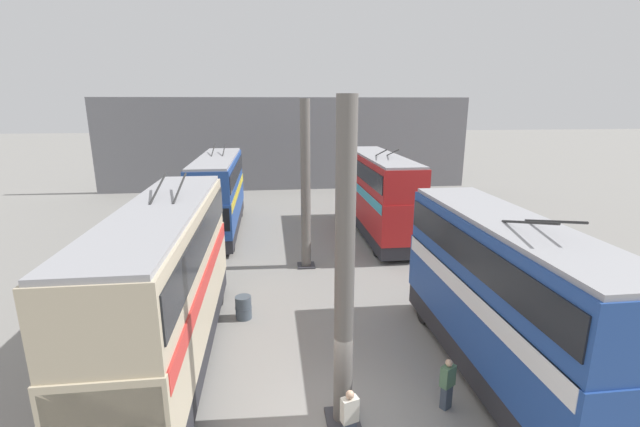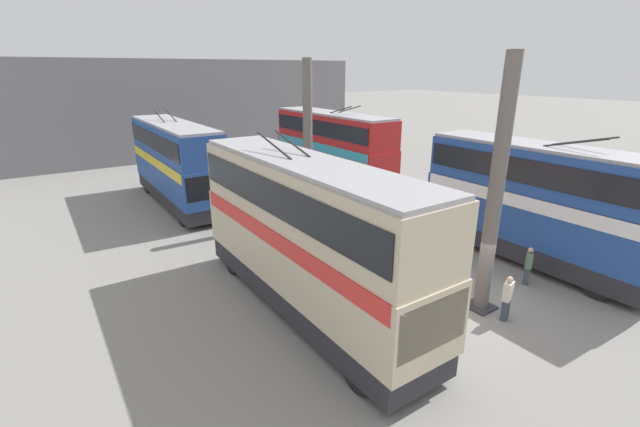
{
  "view_description": "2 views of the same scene",
  "coord_description": "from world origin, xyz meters",
  "px_view_note": "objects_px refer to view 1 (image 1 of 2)",
  "views": [
    {
      "loc": [
        -9.8,
        1.76,
        8.36
      ],
      "look_at": [
        11.72,
        -0.79,
        2.72
      ],
      "focal_mm": 24.0,
      "sensor_mm": 36.0,
      "label": 1
    },
    {
      "loc": [
        -7.95,
        12.11,
        8.01
      ],
      "look_at": [
        8.47,
        1.08,
        1.3
      ],
      "focal_mm": 24.0,
      "sensor_mm": 36.0,
      "label": 2
    }
  ],
  "objects_px": {
    "bus_left_far": "(379,190)",
    "oil_drum": "(243,307)",
    "person_by_left_row": "(447,383)",
    "bus_left_near": "(504,291)",
    "person_aisle_foreground": "(350,418)",
    "bus_right_far": "(219,190)",
    "bus_right_mid": "(166,277)"
  },
  "relations": [
    {
      "from": "person_by_left_row",
      "to": "bus_right_far",
      "type": "bearing_deg",
      "value": -7.13
    },
    {
      "from": "bus_right_mid",
      "to": "bus_left_far",
      "type": "bearing_deg",
      "value": -38.42
    },
    {
      "from": "bus_left_far",
      "to": "bus_right_far",
      "type": "relative_size",
      "value": 1.01
    },
    {
      "from": "person_aisle_foreground",
      "to": "oil_drum",
      "type": "relative_size",
      "value": 1.72
    },
    {
      "from": "bus_left_near",
      "to": "person_by_left_row",
      "type": "relative_size",
      "value": 6.43
    },
    {
      "from": "person_by_left_row",
      "to": "person_aisle_foreground",
      "type": "relative_size",
      "value": 0.96
    },
    {
      "from": "person_aisle_foreground",
      "to": "oil_drum",
      "type": "xyz_separation_m",
      "value": [
        6.98,
        2.98,
        -0.37
      ]
    },
    {
      "from": "person_aisle_foreground",
      "to": "bus_left_near",
      "type": "bearing_deg",
      "value": 97.53
    },
    {
      "from": "person_aisle_foreground",
      "to": "person_by_left_row",
      "type": "bearing_deg",
      "value": 92.83
    },
    {
      "from": "bus_right_mid",
      "to": "bus_right_far",
      "type": "xyz_separation_m",
      "value": [
        14.83,
        -0.0,
        -0.17
      ]
    },
    {
      "from": "bus_right_far",
      "to": "oil_drum",
      "type": "bearing_deg",
      "value": -169.94
    },
    {
      "from": "bus_right_mid",
      "to": "person_by_left_row",
      "type": "distance_m",
      "value": 9.0
    },
    {
      "from": "bus_left_near",
      "to": "bus_right_mid",
      "type": "height_order",
      "value": "bus_right_mid"
    },
    {
      "from": "bus_right_far",
      "to": "oil_drum",
      "type": "height_order",
      "value": "bus_right_far"
    },
    {
      "from": "bus_left_far",
      "to": "person_aisle_foreground",
      "type": "xyz_separation_m",
      "value": [
        -17.23,
        5.11,
        -2.12
      ]
    },
    {
      "from": "bus_right_mid",
      "to": "bus_right_far",
      "type": "relative_size",
      "value": 1.03
    },
    {
      "from": "person_by_left_row",
      "to": "bus_left_far",
      "type": "bearing_deg",
      "value": -38.8
    },
    {
      "from": "bus_left_far",
      "to": "person_by_left_row",
      "type": "distance_m",
      "value": 16.46
    },
    {
      "from": "bus_right_far",
      "to": "oil_drum",
      "type": "distance_m",
      "value": 12.58
    },
    {
      "from": "bus_left_near",
      "to": "person_by_left_row",
      "type": "height_order",
      "value": "bus_left_near"
    },
    {
      "from": "person_by_left_row",
      "to": "bus_left_near",
      "type": "bearing_deg",
      "value": -90.97
    },
    {
      "from": "bus_left_near",
      "to": "bus_right_far",
      "type": "height_order",
      "value": "bus_left_near"
    },
    {
      "from": "bus_left_far",
      "to": "oil_drum",
      "type": "distance_m",
      "value": 13.29
    },
    {
      "from": "bus_right_mid",
      "to": "person_aisle_foreground",
      "type": "distance_m",
      "value": 7.05
    },
    {
      "from": "person_by_left_row",
      "to": "bus_right_mid",
      "type": "bearing_deg",
      "value": 36.83
    },
    {
      "from": "bus_right_mid",
      "to": "person_aisle_foreground",
      "type": "height_order",
      "value": "bus_right_mid"
    },
    {
      "from": "bus_left_far",
      "to": "bus_left_near",
      "type": "bearing_deg",
      "value": -180.0
    },
    {
      "from": "bus_left_far",
      "to": "person_aisle_foreground",
      "type": "relative_size",
      "value": 6.87
    },
    {
      "from": "oil_drum",
      "to": "bus_left_far",
      "type": "bearing_deg",
      "value": -38.27
    },
    {
      "from": "bus_left_near",
      "to": "bus_right_mid",
      "type": "relative_size",
      "value": 0.88
    },
    {
      "from": "bus_left_near",
      "to": "bus_right_mid",
      "type": "bearing_deg",
      "value": 78.91
    },
    {
      "from": "bus_left_near",
      "to": "bus_left_far",
      "type": "bearing_deg",
      "value": 0.0
    }
  ]
}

